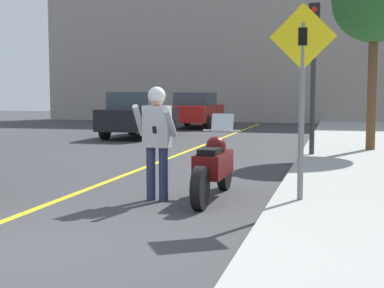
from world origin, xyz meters
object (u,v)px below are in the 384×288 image
Objects in this scene: person_biker at (157,131)px; traffic_light at (314,50)px; crossing_sign at (302,83)px; parked_car_black at (139,114)px; parked_car_red at (196,110)px; motorcycle at (214,166)px; street_tree at (375,1)px.

traffic_light is (2.03, 5.72, 1.61)m from person_biker.
crossing_sign is 13.06m from parked_car_black.
parked_car_red is (-6.07, 17.23, -0.92)m from crossing_sign.
parked_car_red is at bearing 105.72° from motorcycle.
street_tree is at bearing 68.86° from motorcycle.
person_biker is 6.28m from traffic_light.
motorcycle is 5.91m from traffic_light.
parked_car_red is (0.60, 6.04, 0.00)m from parked_car_black.
street_tree is at bearing 64.50° from person_biker.
crossing_sign reaches higher than parked_car_black.
street_tree reaches higher than motorcycle.
parked_car_black is 1.00× the size of parked_car_red.
motorcycle is 0.54× the size of parked_car_black.
traffic_light is 2.52m from street_tree.
motorcycle is at bearing -74.28° from parked_car_red.
street_tree is (3.48, 7.29, 2.95)m from person_biker.
street_tree is at bearing -53.10° from parked_car_red.
traffic_light is at bearing 77.09° from motorcycle.
person_biker is 0.48× the size of traffic_light.
street_tree is (2.68, 6.93, 3.51)m from motorcycle.
traffic_light is at bearing -62.49° from parked_car_red.
motorcycle is 1.90m from crossing_sign.
crossing_sign is 5.87m from traffic_light.
person_biker reaches higher than motorcycle.
parked_car_black reaches higher than motorcycle.
parked_car_black is (-8.00, 3.82, -3.16)m from street_tree.
motorcycle is at bearing 24.54° from person_biker.
motorcycle is 0.63× the size of traffic_light.
traffic_light reaches higher than motorcycle.
traffic_light reaches higher than parked_car_red.
parked_car_red is (-4.72, 16.79, 0.35)m from motorcycle.
parked_car_black is 6.07m from parked_car_red.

